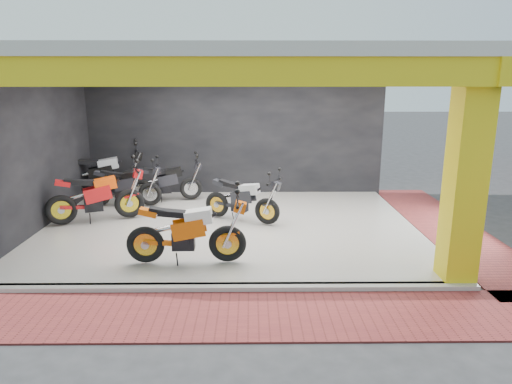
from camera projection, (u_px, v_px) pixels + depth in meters
ground at (225, 265)px, 8.08m from camera, size 80.00×80.00×0.00m
showroom_floor at (230, 227)px, 10.01m from camera, size 8.00×6.00×0.10m
showroom_ceiling at (228, 59)px, 9.16m from camera, size 8.40×6.40×0.20m
back_wall at (234, 133)px, 12.61m from camera, size 8.20×0.20×3.50m
left_wall at (34, 151)px, 9.56m from camera, size 0.20×6.20×3.50m
corner_column at (466, 177)px, 6.97m from camera, size 0.50×0.50×3.50m
header_beam_front at (217, 72)px, 6.32m from camera, size 8.40×0.30×0.40m
header_beam_right at (424, 74)px, 9.27m from camera, size 0.30×6.40×0.40m
floor_kerb at (221, 288)px, 7.08m from camera, size 8.00×0.20×0.10m
paver_front at (218, 315)px, 6.33m from camera, size 9.00×1.40×0.03m
paver_right at (447, 228)px, 10.06m from camera, size 1.40×7.00×0.03m
moto_hero at (227, 226)px, 7.78m from camera, size 2.19×0.85×1.33m
moto_row_a at (267, 199)px, 9.84m from camera, size 2.07×1.53×1.20m
moto_row_b at (149, 183)px, 11.33m from camera, size 1.97×0.74×1.20m
moto_row_c at (129, 190)px, 10.31m from camera, size 2.37×1.58×1.36m
moto_row_d at (191, 178)px, 11.92m from camera, size 2.07×1.09×1.20m
moto_row_e at (130, 170)px, 12.22m from camera, size 2.56×1.46×1.47m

